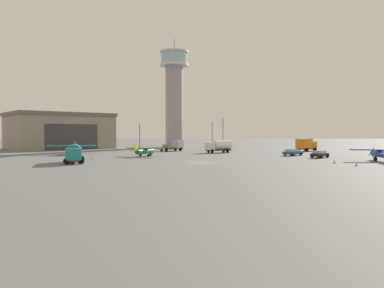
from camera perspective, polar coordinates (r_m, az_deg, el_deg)
The scene contains 18 objects.
ground_plane at distance 58.69m, azimuth 1.59°, elevation -2.90°, with size 400.00×400.00×0.00m, color #60605E.
control_tower at distance 120.10m, azimuth -2.78°, elevation 8.07°, with size 9.36×9.36×35.11m.
hangar at distance 114.32m, azimuth -19.96°, elevation 1.95°, with size 33.61×32.64×10.40m.
airplane_teal at distance 82.81m, azimuth -18.25°, elevation -0.62°, with size 10.20×7.98×3.00m.
airplane_blue at distance 68.83m, azimuth 27.55°, elevation -1.26°, with size 9.96×7.82×2.94m.
airplane_green at distance 73.17m, azimuth -7.42°, elevation -1.03°, with size 8.20×6.55×2.53m.
truck_box_orange at distance 97.08m, azimuth 17.36°, elevation -0.06°, with size 5.95×5.39×3.18m.
truck_flatbed_silver at distance 93.74m, azimuth -2.79°, elevation -0.29°, with size 6.74×5.91×2.75m.
truck_fuel_tanker_white at distance 85.79m, azimuth 4.24°, elevation -0.30°, with size 6.47×4.45×2.88m.
truck_fuel_tanker_teal at distance 60.85m, azimuth -17.92°, elevation -1.28°, with size 4.36×7.44×2.93m.
car_black at distance 73.13m, azimuth 19.32°, elevation -1.47°, with size 4.29×4.37×1.37m.
car_blue at distance 78.24m, azimuth 15.46°, elevation -1.22°, with size 4.72×4.21×1.37m.
light_post_west at distance 100.08m, azimuth -8.17°, elevation 1.70°, with size 0.44×0.44×7.57m.
light_post_north at distance 108.43m, azimuth 3.17°, elevation 1.90°, with size 0.44×0.44×8.16m.
light_post_centre at distance 101.70m, azimuth 4.86°, elevation 2.17°, with size 0.44×0.44×9.10m.
traffic_cone_near_left at distance 57.74m, azimuth 24.30°, elevation -2.86°, with size 0.36×0.36×0.59m.
traffic_cone_near_right at distance 68.23m, azimuth -15.33°, elevation -2.04°, with size 0.36×0.36×0.61m.
traffic_cone_mid_apron at distance 61.34m, azimuth 21.35°, elevation -2.56°, with size 0.36×0.36×0.56m.
Camera 1 is at (-1.16, -58.47, 4.93)m, focal length 34.13 mm.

